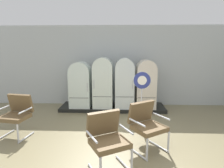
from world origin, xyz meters
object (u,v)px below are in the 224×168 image
Objects in this scene: refrigerator_0 at (80,83)px; armchair_left at (16,113)px; refrigerator_2 at (125,81)px; refrigerator_3 at (146,82)px; refrigerator_1 at (103,81)px; armchair_right at (146,123)px; sign_stand at (141,102)px; armchair_center at (107,137)px.

armchair_left is (-1.10, -2.01, -0.34)m from refrigerator_0.
refrigerator_3 is at bearing 0.98° from refrigerator_2.
refrigerator_0 is 2.16m from refrigerator_3.
refrigerator_1 is 2.80m from armchair_right.
sign_stand is at bearing -38.03° from refrigerator_0.
sign_stand reaches higher than armchair_right.
armchair_center is (2.20, -1.15, 0.00)m from armchair_left.
armchair_left is at bearing -141.57° from refrigerator_2.
refrigerator_2 reaches higher than refrigerator_3.
armchair_right is 0.66× the size of sign_stand.
sign_stand is (2.96, 0.55, 0.12)m from armchair_left.
armchair_left is 0.66× the size of sign_stand.
refrigerator_3 reaches higher than armchair_left.
armchair_right is at bearing -81.43° from refrigerator_2.
refrigerator_0 is 0.96× the size of refrigerator_3.
sign_stand is at bearing -101.36° from refrigerator_3.
armchair_left is 1.00× the size of armchair_center.
armchair_center is at bearing -70.85° from refrigerator_0.
refrigerator_0 is at bearing 61.22° from armchair_left.
refrigerator_2 is 1.11× the size of sign_stand.
refrigerator_2 is 1.67× the size of armchair_right.
refrigerator_1 is 1.69× the size of armchair_right.
armchair_left is (-2.56, -2.03, -0.42)m from refrigerator_2.
sign_stand is at bearing -53.09° from refrigerator_1.
refrigerator_0 is 1.03× the size of sign_stand.
refrigerator_1 is 1.04× the size of refrigerator_3.
armchair_right is at bearing -66.68° from refrigerator_1.
armchair_right is at bearing -9.82° from armchair_left.
refrigerator_2 is at bearing 0.41° from refrigerator_1.
refrigerator_1 is (0.75, 0.02, 0.08)m from refrigerator_0.
refrigerator_0 is at bearing 141.97° from sign_stand.
refrigerator_1 reaches higher than armchair_center.
armchair_center is 0.66× the size of sign_stand.
refrigerator_3 reaches higher than armchair_right.
armchair_center is 1.87m from sign_stand.
refrigerator_0 reaches higher than armchair_left.
armchair_right is (2.95, -0.51, 0.00)m from armchair_left.
refrigerator_3 is 3.39m from armchair_center.
refrigerator_2 is at bearing 38.43° from armchair_left.
armchair_right and armchair_center have the same top height.
armchair_right is (1.84, -2.52, -0.34)m from refrigerator_0.
refrigerator_1 is at bearing 126.91° from sign_stand.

